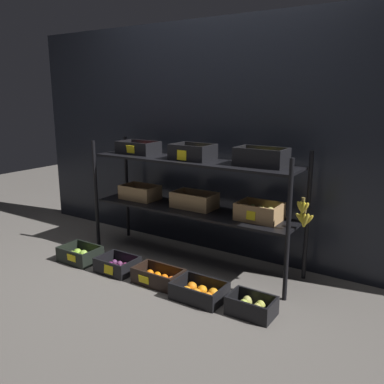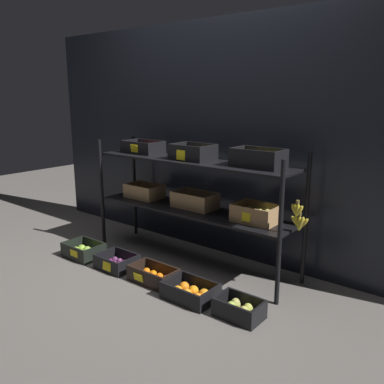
{
  "view_description": "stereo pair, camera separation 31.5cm",
  "coord_description": "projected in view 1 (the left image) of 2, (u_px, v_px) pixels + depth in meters",
  "views": [
    {
      "loc": [
        1.79,
        -2.74,
        1.41
      ],
      "look_at": [
        0.0,
        0.0,
        0.62
      ],
      "focal_mm": 38.24,
      "sensor_mm": 36.0,
      "label": 1
    },
    {
      "loc": [
        2.05,
        -2.56,
        1.41
      ],
      "look_at": [
        0.0,
        0.0,
        0.62
      ],
      "focal_mm": 38.24,
      "sensor_mm": 36.0,
      "label": 2
    }
  ],
  "objects": [
    {
      "name": "storefront_wall",
      "position": [
        217.0,
        140.0,
        3.61
      ],
      "size": [
        4.21,
        0.12,
        2.02
      ],
      "primitive_type": "cube",
      "color": "black",
      "rests_on": "ground_plane"
    },
    {
      "name": "crate_ground_apple_green",
      "position": [
        80.0,
        255.0,
        3.52
      ],
      "size": [
        0.33,
        0.25,
        0.13
      ],
      "color": "black",
      "rests_on": "ground_plane"
    },
    {
      "name": "ground_plane",
      "position": [
        192.0,
        261.0,
        3.52
      ],
      "size": [
        10.0,
        10.0,
        0.0
      ],
      "primitive_type": "plane",
      "color": "#605B56"
    },
    {
      "name": "crate_ground_plum",
      "position": [
        118.0,
        266.0,
        3.31
      ],
      "size": [
        0.31,
        0.25,
        0.12
      ],
      "color": "black",
      "rests_on": "ground_plane"
    },
    {
      "name": "crate_ground_orange",
      "position": [
        199.0,
        292.0,
        2.87
      ],
      "size": [
        0.36,
        0.25,
        0.12
      ],
      "color": "black",
      "rests_on": "ground_plane"
    },
    {
      "name": "display_rack",
      "position": [
        196.0,
        184.0,
        3.35
      ],
      "size": [
        1.94,
        0.45,
        1.02
      ],
      "color": "black",
      "rests_on": "ground_plane"
    },
    {
      "name": "crate_ground_tangerine",
      "position": [
        158.0,
        278.0,
        3.1
      ],
      "size": [
        0.38,
        0.22,
        0.12
      ],
      "color": "black",
      "rests_on": "ground_plane"
    },
    {
      "name": "crate_ground_pear",
      "position": [
        252.0,
        307.0,
        2.66
      ],
      "size": [
        0.3,
        0.2,
        0.13
      ],
      "color": "black",
      "rests_on": "ground_plane"
    }
  ]
}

